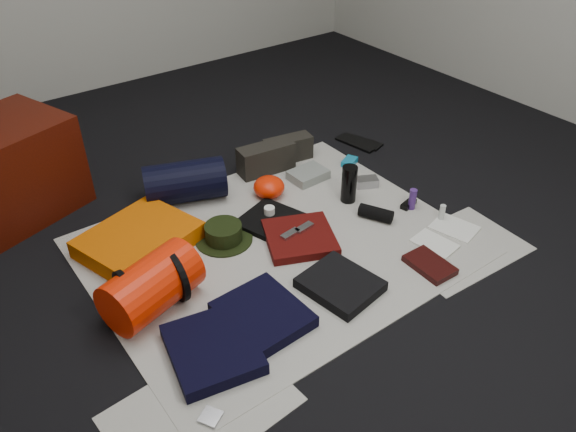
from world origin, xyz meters
TOP-DOWN VIEW (x-y plane):
  - floor at (0.00, 0.00)m, footprint 4.50×4.50m
  - newspaper_mat at (0.00, 0.00)m, footprint 1.60×1.30m
  - newspaper_sheet_front_left at (-0.70, -0.55)m, footprint 0.61×0.44m
  - newspaper_sheet_front_right at (0.65, -0.50)m, footprint 0.60×0.43m
  - red_cabinet at (-0.85, 0.99)m, footprint 0.67×0.62m
  - sleeping_pad at (-0.50, 0.36)m, footprint 0.56×0.50m
  - stuff_sack at (-0.61, -0.03)m, footprint 0.42×0.32m
  - sack_strap_left at (-0.71, -0.03)m, footprint 0.02×0.22m
  - sack_strap_right at (-0.51, -0.03)m, footprint 0.02×0.22m
  - navy_duffel at (-0.15, 0.58)m, footprint 0.44×0.33m
  - boonie_brim at (-0.17, 0.18)m, footprint 0.32×0.32m
  - boonie_crown at (-0.17, 0.18)m, footprint 0.17×0.17m
  - hiking_boot_left at (0.34, 0.57)m, footprint 0.32×0.15m
  - hiking_boot_right at (0.51, 0.60)m, footprint 0.28×0.15m
  - flip_flop_left at (0.95, 0.51)m, footprint 0.14×0.27m
  - flip_flop_right at (0.98, 0.51)m, footprint 0.17×0.27m
  - trousers_navy_a at (-0.55, -0.37)m, footprint 0.36×0.39m
  - trousers_navy_b at (-0.31, -0.34)m, footprint 0.30×0.34m
  - trousers_charcoal at (0.04, -0.39)m, footprint 0.30×0.33m
  - black_tshirt at (0.08, 0.17)m, footprint 0.33×0.32m
  - red_shirt at (0.10, -0.04)m, footprint 0.40×0.40m
  - orange_stuff_sack at (0.21, 0.36)m, footprint 0.21×0.21m
  - first_aid_pouch at (0.47, 0.37)m, footprint 0.20×0.15m
  - water_bottle at (0.50, 0.09)m, footprint 0.10×0.10m
  - speaker at (0.50, -0.11)m, footprint 0.13×0.17m
  - compact_camera at (0.67, 0.13)m, footprint 0.13×0.11m
  - cyan_case at (0.75, 0.35)m, footprint 0.12×0.10m
  - toiletry_purple at (0.71, -0.15)m, footprint 0.04×0.04m
  - toiletry_clear at (0.75, -0.31)m, footprint 0.04×0.04m
  - paperback_book at (0.44, -0.51)m, footprint 0.14×0.21m
  - map_booklet at (0.58, -0.42)m, footprint 0.16×0.21m
  - map_printout at (0.75, -0.39)m, footprint 0.20×0.23m
  - sunglasses at (0.71, -0.13)m, footprint 0.10×0.06m
  - key_cluster at (-0.69, -0.60)m, footprint 0.09×0.09m
  - tape_roll at (0.10, 0.20)m, footprint 0.05×0.05m
  - energy_bar_a at (0.06, -0.02)m, footprint 0.10×0.05m
  - energy_bar_b at (0.14, -0.02)m, footprint 0.10×0.05m

SIDE VIEW (x-z plane):
  - floor at x=0.00m, z-range -0.02..0.00m
  - newspaper_sheet_front_left at x=-0.70m, z-range 0.00..0.00m
  - newspaper_sheet_front_right at x=0.65m, z-range 0.00..0.00m
  - newspaper_mat at x=0.00m, z-range 0.00..0.01m
  - flip_flop_right at x=0.98m, z-range 0.00..0.01m
  - flip_flop_left at x=0.95m, z-range 0.00..0.01m
  - map_printout at x=0.75m, z-range 0.01..0.01m
  - boonie_brim at x=-0.17m, z-range 0.01..0.01m
  - map_booklet at x=0.58m, z-range 0.01..0.02m
  - key_cluster at x=-0.69m, z-range 0.01..0.02m
  - sunglasses at x=0.71m, z-range 0.01..0.03m
  - black_tshirt at x=0.08m, z-range 0.01..0.03m
  - paperback_book at x=0.44m, z-range 0.01..0.03m
  - cyan_case at x=0.75m, z-range 0.01..0.04m
  - red_shirt at x=0.10m, z-range 0.01..0.05m
  - compact_camera at x=0.67m, z-range 0.01..0.05m
  - trousers_charcoal at x=0.04m, z-range 0.01..0.05m
  - first_aid_pouch at x=0.47m, z-range 0.01..0.05m
  - trousers_navy_b at x=-0.31m, z-range 0.01..0.06m
  - trousers_navy_a at x=-0.55m, z-range 0.01..0.06m
  - speaker at x=0.50m, z-range 0.01..0.07m
  - toiletry_clear at x=0.75m, z-range 0.01..0.09m
  - sleeping_pad at x=-0.50m, z-range 0.01..0.09m
  - tape_roll at x=0.10m, z-range 0.03..0.07m
  - boonie_crown at x=-0.17m, z-range 0.01..0.09m
  - energy_bar_a at x=0.06m, z-range 0.05..0.06m
  - energy_bar_b at x=0.14m, z-range 0.05..0.06m
  - orange_stuff_sack at x=0.21m, z-range 0.01..0.11m
  - toiletry_purple at x=0.71m, z-range 0.01..0.11m
  - hiking_boot_right at x=0.51m, z-range 0.01..0.14m
  - hiking_boot_left at x=0.34m, z-range 0.01..0.16m
  - water_bottle at x=0.50m, z-range 0.01..0.20m
  - navy_duffel at x=-0.15m, z-range 0.01..0.21m
  - sack_strap_left at x=-0.71m, z-range 0.01..0.22m
  - sack_strap_right at x=-0.51m, z-range 0.01..0.22m
  - stuff_sack at x=-0.61m, z-range 0.01..0.23m
  - red_cabinet at x=-0.85m, z-range 0.00..0.46m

